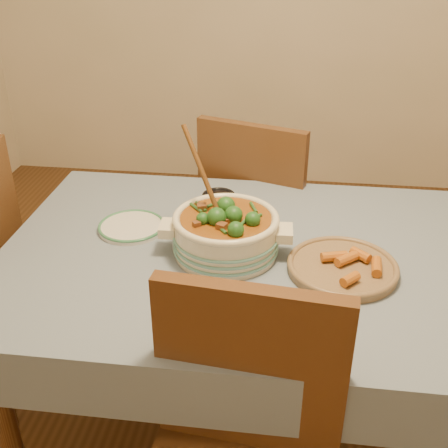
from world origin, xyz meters
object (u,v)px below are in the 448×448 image
object	(u,v)px
stew_casserole	(226,230)
fried_plate	(343,265)
condiment_bowl	(219,201)
chair_far	(260,210)
dining_table	(266,277)
white_plate	(132,226)

from	to	relation	value
stew_casserole	fried_plate	distance (m)	0.37
condiment_bowl	fried_plate	world-z (taller)	condiment_bowl
condiment_bowl	chair_far	distance (m)	0.49
dining_table	condiment_bowl	bearing A→B (deg)	124.83
stew_casserole	fried_plate	size ratio (longest dim) A/B	1.11
dining_table	stew_casserole	size ratio (longest dim) A/B	4.10
dining_table	fried_plate	size ratio (longest dim) A/B	4.56
dining_table	chair_far	bearing A→B (deg)	95.54
dining_table	stew_casserole	bearing A→B (deg)	-173.27
chair_far	stew_casserole	bearing A→B (deg)	102.95
dining_table	condiment_bowl	world-z (taller)	condiment_bowl
stew_casserole	white_plate	world-z (taller)	stew_casserole
stew_casserole	condiment_bowl	distance (m)	0.30
dining_table	chair_far	size ratio (longest dim) A/B	1.72
dining_table	stew_casserole	world-z (taller)	stew_casserole
stew_casserole	fried_plate	bearing A→B (deg)	-9.50
stew_casserole	chair_far	xyz separation A→B (m)	(0.06, 0.70, -0.28)
condiment_bowl	chair_far	world-z (taller)	chair_far
white_plate	chair_far	xyz separation A→B (m)	(0.40, 0.59, -0.21)
dining_table	fried_plate	bearing A→B (deg)	-18.23
condiment_bowl	fried_plate	xyz separation A→B (m)	(0.42, -0.35, -0.01)
dining_table	chair_far	distance (m)	0.69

